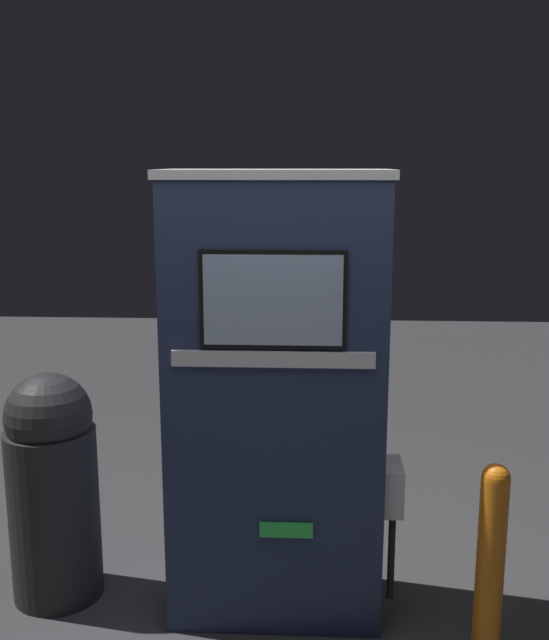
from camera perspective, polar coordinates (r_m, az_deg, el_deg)
ground_plane at (r=3.68m, az=-0.10°, el=-22.89°), size 14.00×14.00×0.00m
gas_pump at (r=3.44m, az=0.14°, el=-6.06°), size 1.07×0.54×2.07m
safety_bollard at (r=3.41m, az=16.14°, el=-17.17°), size 0.12×0.12×0.90m
trash_bin at (r=3.85m, az=-16.54°, el=-11.92°), size 0.43×0.43×1.13m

